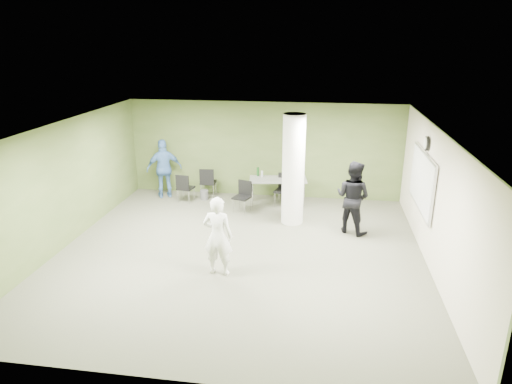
% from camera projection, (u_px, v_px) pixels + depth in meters
% --- Properties ---
extents(floor, '(8.00, 8.00, 0.00)m').
position_uv_depth(floor, '(240.00, 254.00, 10.07)').
color(floor, '#505240').
rests_on(floor, ground).
extents(ceiling, '(8.00, 8.00, 0.00)m').
position_uv_depth(ceiling, '(238.00, 128.00, 9.17)').
color(ceiling, white).
rests_on(ceiling, wall_back).
extents(wall_back, '(8.00, 2.80, 0.02)m').
position_uv_depth(wall_back, '(264.00, 150.00, 13.36)').
color(wall_back, '#455829').
rests_on(wall_back, floor).
extents(wall_left, '(0.02, 8.00, 2.80)m').
position_uv_depth(wall_left, '(63.00, 185.00, 10.18)').
color(wall_left, '#455829').
rests_on(wall_left, floor).
extents(wall_right_cream, '(0.02, 8.00, 2.80)m').
position_uv_depth(wall_right_cream, '(437.00, 204.00, 9.06)').
color(wall_right_cream, beige).
rests_on(wall_right_cream, floor).
extents(column, '(0.56, 0.56, 2.80)m').
position_uv_depth(column, '(293.00, 170.00, 11.35)').
color(column, silver).
rests_on(column, floor).
extents(whiteboard, '(0.05, 2.30, 1.30)m').
position_uv_depth(whiteboard, '(422.00, 181.00, 10.16)').
color(whiteboard, silver).
rests_on(whiteboard, wall_right_cream).
extents(wall_clock, '(0.06, 0.32, 0.32)m').
position_uv_depth(wall_clock, '(426.00, 143.00, 9.88)').
color(wall_clock, black).
rests_on(wall_clock, wall_right_cream).
extents(folding_table, '(1.68, 0.91, 1.01)m').
position_uv_depth(folding_table, '(277.00, 180.00, 12.85)').
color(folding_table, gray).
rests_on(folding_table, floor).
extents(wastebasket, '(0.24, 0.24, 0.28)m').
position_uv_depth(wastebasket, '(204.00, 195.00, 13.40)').
color(wastebasket, '#4C4C4C').
rests_on(wastebasket, floor).
extents(chair_back_left, '(0.49, 0.49, 0.85)m').
position_uv_depth(chair_back_left, '(184.00, 186.00, 13.05)').
color(chair_back_left, black).
rests_on(chair_back_left, floor).
extents(chair_back_right, '(0.46, 0.46, 0.89)m').
position_uv_depth(chair_back_right, '(208.00, 180.00, 13.47)').
color(chair_back_right, black).
rests_on(chair_back_right, floor).
extents(chair_table_left, '(0.53, 0.53, 0.84)m').
position_uv_depth(chair_table_left, '(243.00, 194.00, 12.41)').
color(chair_table_left, black).
rests_on(chair_table_left, floor).
extents(chair_table_right, '(0.54, 0.54, 0.90)m').
position_uv_depth(chair_table_right, '(284.00, 187.00, 12.85)').
color(chair_table_right, black).
rests_on(chair_table_right, floor).
extents(woman_white, '(0.62, 0.44, 1.64)m').
position_uv_depth(woman_white, '(218.00, 236.00, 8.97)').
color(woman_white, white).
rests_on(woman_white, floor).
extents(man_black, '(1.09, 1.02, 1.79)m').
position_uv_depth(man_black, '(353.00, 197.00, 10.93)').
color(man_black, black).
rests_on(man_black, floor).
extents(man_blue, '(1.11, 0.83, 1.75)m').
position_uv_depth(man_blue, '(164.00, 169.00, 13.37)').
color(man_blue, '#4671AE').
rests_on(man_blue, floor).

